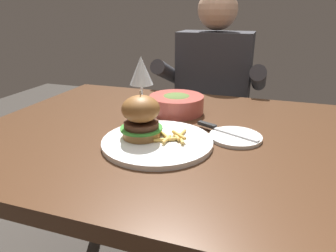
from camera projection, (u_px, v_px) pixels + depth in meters
dining_table at (167, 158)px, 0.93m from camera, size 1.14×0.88×0.74m
main_plate at (157, 142)px, 0.80m from camera, size 0.30×0.30×0.01m
burger_sandwich at (141, 117)px, 0.80m from camera, size 0.11×0.11×0.13m
fries_pile at (173, 137)px, 0.80m from camera, size 0.10×0.10×0.02m
wine_glass at (141, 73)px, 0.91m from camera, size 0.07×0.07×0.21m
bread_plate at (236, 137)px, 0.84m from camera, size 0.15×0.15×0.01m
table_knife at (221, 129)px, 0.87m from camera, size 0.19×0.10×0.01m
soup_bowl at (176, 103)px, 1.05m from camera, size 0.19×0.19×0.07m
diner_person at (212, 113)px, 1.60m from camera, size 0.51×0.36×1.18m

